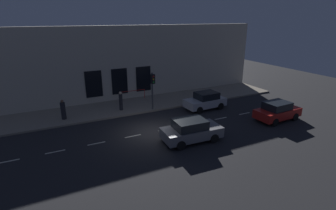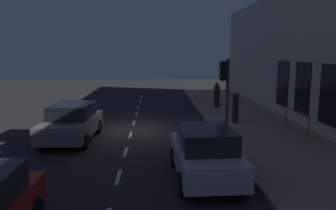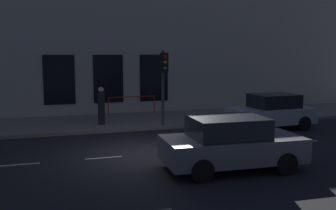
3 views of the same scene
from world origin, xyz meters
name	(u,v)px [view 3 (image 3 of 3)]	position (x,y,z in m)	size (l,w,h in m)	color
ground_plane	(151,154)	(0.00, 0.00, 0.00)	(60.00, 60.00, 0.00)	#232326
sidewalk	(117,122)	(6.25, 0.00, 0.07)	(4.50, 32.00, 0.15)	gray
building_facade	(107,48)	(8.80, 0.00, 3.69)	(0.65, 32.00, 7.39)	beige
lane_centre_line	(178,152)	(0.00, -1.00, 0.00)	(0.12, 27.20, 0.01)	beige
traffic_light	(164,74)	(4.20, -1.78, 2.47)	(0.49, 0.32, 3.37)	#424244
parked_car_0	(271,112)	(2.65, -6.38, 0.79)	(1.96, 3.87, 1.58)	#B7B7BC
parked_car_2	(231,143)	(-2.47, -1.77, 0.79)	(2.13, 4.16, 1.58)	slate
pedestrian_1	(101,107)	(5.37, 0.86, 0.97)	(0.45, 0.45, 1.72)	#232328
red_railing	(132,101)	(7.78, -1.11, 0.89)	(0.05, 2.54, 0.97)	red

